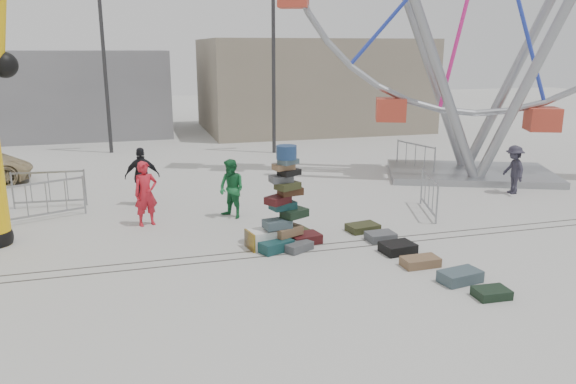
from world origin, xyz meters
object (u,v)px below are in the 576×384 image
object	(u,v)px
lamp_post_right	(276,49)
barricade_dummy_b	(49,189)
pedestrian_green	(232,189)
barricade_wheel_front	(429,194)
steamer_trunk	(267,238)
suitcase_tower	(285,218)
pedestrian_red	(146,194)
pedestrian_grey	(514,170)
barricade_wheel_back	(415,158)
barricade_dummy_c	(47,200)
pedestrian_black	(142,176)
lamp_post_left	(106,49)

from	to	relation	value
lamp_post_right	barricade_dummy_b	bearing A→B (deg)	-141.90
pedestrian_green	barricade_dummy_b	bearing A→B (deg)	-151.91
barricade_dummy_b	barricade_wheel_front	size ratio (longest dim) A/B	1.00
barricade_wheel_front	barricade_dummy_b	bearing A→B (deg)	88.35
steamer_trunk	pedestrian_green	world-z (taller)	pedestrian_green
suitcase_tower	pedestrian_red	xyz separation A→B (m)	(-3.09, 2.47, 0.19)
barricade_wheel_front	pedestrian_grey	size ratio (longest dim) A/B	1.28
barricade_wheel_back	pedestrian_red	size ratio (longest dim) A/B	1.17
barricade_dummy_c	barricade_wheel_front	size ratio (longest dim) A/B	1.00
lamp_post_right	barricade_dummy_c	xyz separation A→B (m)	(-8.53, -8.08, -3.93)
suitcase_tower	lamp_post_right	bearing A→B (deg)	57.12
barricade_wheel_back	pedestrian_grey	distance (m)	4.02
barricade_wheel_back	pedestrian_red	bearing A→B (deg)	-82.94
barricade_wheel_back	pedestrian_black	xyz separation A→B (m)	(-9.98, -1.86, 0.31)
lamp_post_left	barricade_dummy_b	distance (m)	9.74
barricade_dummy_c	pedestrian_black	bearing A→B (deg)	-1.92
lamp_post_right	pedestrian_grey	bearing A→B (deg)	-58.94
pedestrian_red	barricade_dummy_b	bearing A→B (deg)	119.79
lamp_post_left	pedestrian_black	world-z (taller)	lamp_post_left
lamp_post_left	barricade_wheel_back	size ratio (longest dim) A/B	4.00
lamp_post_left	steamer_trunk	world-z (taller)	lamp_post_left
pedestrian_grey	steamer_trunk	bearing A→B (deg)	-66.53
barricade_dummy_c	pedestrian_green	distance (m)	5.00
barricade_wheel_back	steamer_trunk	bearing A→B (deg)	-63.25
pedestrian_green	barricade_wheel_front	bearing A→B (deg)	42.89
barricade_dummy_b	pedestrian_grey	bearing A→B (deg)	-4.88
lamp_post_right	steamer_trunk	size ratio (longest dim) A/B	8.78
pedestrian_black	barricade_dummy_b	bearing A→B (deg)	-5.60
steamer_trunk	pedestrian_grey	world-z (taller)	pedestrian_grey
lamp_post_left	steamer_trunk	bearing A→B (deg)	-75.02
steamer_trunk	pedestrian_grey	distance (m)	9.20
lamp_post_right	barricade_dummy_c	distance (m)	12.39
steamer_trunk	barricade_wheel_back	world-z (taller)	barricade_wheel_back
lamp_post_right	suitcase_tower	size ratio (longest dim) A/B	3.34
lamp_post_right	barricade_dummy_b	size ratio (longest dim) A/B	4.00
pedestrian_green	suitcase_tower	bearing A→B (deg)	-17.56
lamp_post_right	pedestrian_grey	size ratio (longest dim) A/B	5.14
pedestrian_red	barricade_wheel_front	bearing A→B (deg)	-24.63
suitcase_tower	pedestrian_grey	world-z (taller)	suitcase_tower
steamer_trunk	pedestrian_red	distance (m)	3.68
lamp_post_right	lamp_post_left	distance (m)	7.28
lamp_post_left	pedestrian_red	xyz separation A→B (m)	(1.05, -11.29, -3.62)
lamp_post_right	steamer_trunk	distance (m)	12.96
lamp_post_right	pedestrian_black	distance (m)	10.03
barricade_wheel_back	pedestrian_green	world-z (taller)	pedestrian_green
barricade_wheel_front	pedestrian_red	world-z (taller)	pedestrian_red
barricade_wheel_front	pedestrian_red	distance (m)	7.77
barricade_wheel_back	pedestrian_green	size ratio (longest dim) A/B	1.23
lamp_post_left	suitcase_tower	bearing A→B (deg)	-73.24
pedestrian_black	pedestrian_green	bearing A→B (deg)	142.40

